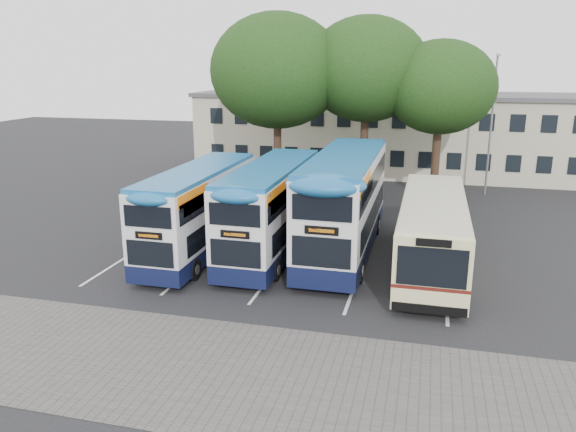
% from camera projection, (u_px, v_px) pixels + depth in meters
% --- Properties ---
extents(ground, '(120.00, 120.00, 0.00)m').
position_uv_depth(ground, '(353.00, 310.00, 20.00)').
color(ground, black).
rests_on(ground, ground).
extents(paving_strip, '(40.00, 6.00, 0.01)m').
position_uv_depth(paving_strip, '(258.00, 376.00, 15.80)').
color(paving_strip, '#595654').
rests_on(paving_strip, ground).
extents(bay_lines, '(14.12, 11.00, 0.01)m').
position_uv_depth(bay_lines, '(286.00, 256.00, 25.56)').
color(bay_lines, silver).
rests_on(bay_lines, ground).
extents(depot_building, '(32.40, 8.40, 6.20)m').
position_uv_depth(depot_building, '(401.00, 132.00, 44.38)').
color(depot_building, '#BEB899').
rests_on(depot_building, ground).
extents(lamp_post, '(0.25, 1.05, 9.06)m').
position_uv_depth(lamp_post, '(492.00, 118.00, 35.88)').
color(lamp_post, gray).
rests_on(lamp_post, ground).
extents(tree_left, '(8.33, 8.33, 11.55)m').
position_uv_depth(tree_left, '(277.00, 71.00, 34.69)').
color(tree_left, black).
rests_on(tree_left, ground).
extents(tree_mid, '(7.55, 7.55, 11.32)m').
position_uv_depth(tree_mid, '(367.00, 70.00, 34.36)').
color(tree_mid, black).
rests_on(tree_mid, ground).
extents(tree_right, '(6.52, 6.52, 9.88)m').
position_uv_depth(tree_right, '(441.00, 88.00, 33.12)').
color(tree_right, black).
rests_on(tree_right, ground).
extents(bus_dd_left, '(2.31, 9.55, 3.98)m').
position_uv_depth(bus_dd_left, '(200.00, 207.00, 25.40)').
color(bus_dd_left, '#0E1333').
rests_on(bus_dd_left, ground).
extents(bus_dd_mid, '(2.40, 9.91, 4.13)m').
position_uv_depth(bus_dd_mid, '(272.00, 205.00, 25.42)').
color(bus_dd_mid, '#0E1333').
rests_on(bus_dd_mid, ground).
extents(bus_dd_right, '(2.67, 11.03, 4.60)m').
position_uv_depth(bus_dd_right, '(345.00, 199.00, 25.49)').
color(bus_dd_right, '#0E1333').
rests_on(bus_dd_right, ground).
extents(bus_single, '(2.67, 10.48, 3.13)m').
position_uv_depth(bus_single, '(432.00, 229.00, 23.58)').
color(bus_single, beige).
rests_on(bus_single, ground).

